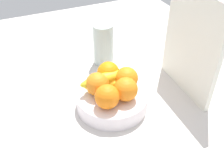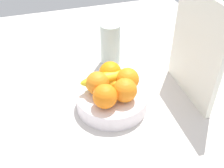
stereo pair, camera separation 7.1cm
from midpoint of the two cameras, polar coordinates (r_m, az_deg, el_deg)
ground_plane at (r=91.07cm, az=1.10°, el=-6.87°), size 180.00×140.00×3.00cm
fruit_bowl at (r=90.81cm, az=2.24°, el=-3.41°), size 23.88×23.88×5.42cm
orange_front_left at (r=84.56cm, az=5.15°, el=-1.40°), size 7.71×7.71×7.71cm
orange_front_right at (r=89.13cm, az=5.57°, el=0.93°), size 7.71×7.71×7.71cm
orange_center at (r=91.78cm, az=1.86°, el=2.35°), size 7.71×7.71×7.71cm
orange_back_left at (r=87.04cm, az=-0.76°, el=0.10°), size 7.71×7.71×7.71cm
orange_back_right at (r=81.99cm, az=1.00°, el=-2.70°), size 7.71×7.71×7.71cm
banana_bunch at (r=89.04cm, az=1.45°, el=0.47°), size 7.59×18.82×6.20cm
cutting_board at (r=92.98cm, az=19.45°, el=6.93°), size 28.05×2.91×36.00cm
thermos_tumbler at (r=109.53cm, az=1.51°, el=8.34°), size 8.02×8.02×17.13cm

